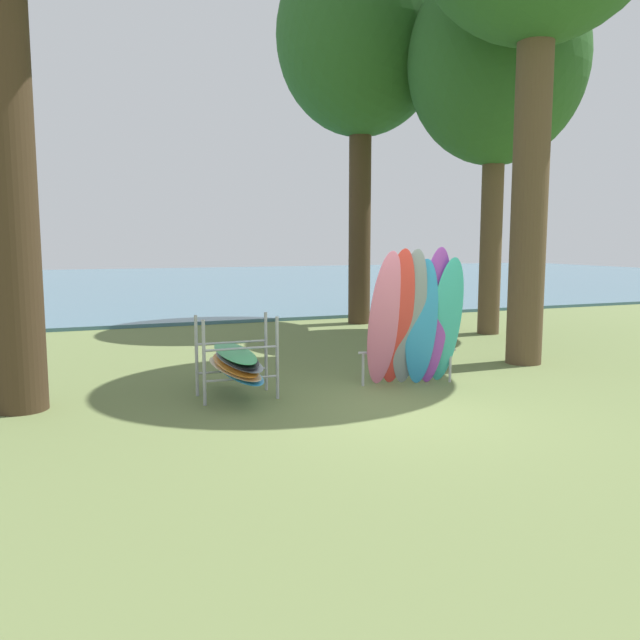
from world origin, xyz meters
name	(u,v)px	position (x,y,z in m)	size (l,w,h in m)	color
ground_plane	(399,409)	(0.00, 0.00, 0.00)	(80.00, 80.00, 0.00)	olive
lake_water	(157,283)	(0.00, 28.00, 0.05)	(80.00, 36.00, 0.10)	#477084
tree_mid_behind	(361,40)	(3.39, 8.78, 7.82)	(4.66, 4.66, 10.59)	#42301E
tree_far_left_back	(497,64)	(5.63, 5.73, 6.65)	(4.34, 4.34, 9.22)	brown
leaning_board_pile	(415,320)	(0.86, 1.10, 1.10)	(1.70, 0.95, 2.28)	pink
board_storage_rack	(236,362)	(-2.00, 1.47, 0.55)	(1.15, 2.13, 1.25)	#9EA0A5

